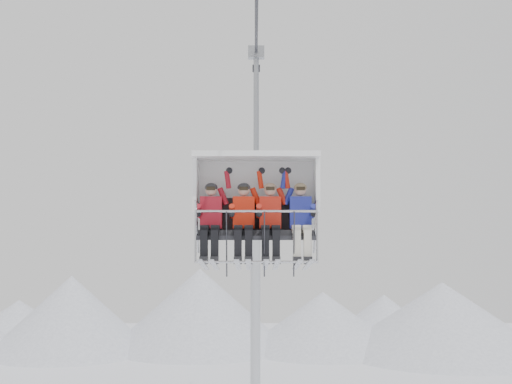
{
  "coord_description": "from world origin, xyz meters",
  "views": [
    {
      "loc": [
        -0.02,
        -14.2,
        9.88
      ],
      "look_at": [
        0.0,
        0.0,
        10.87
      ],
      "focal_mm": 45.0,
      "sensor_mm": 36.0,
      "label": 1
    }
  ],
  "objects_px": {
    "skier_center_left": "(244,219)",
    "skier_far_right": "(301,219)",
    "lift_tower_right": "(255,310)",
    "chairlift_carrier": "(256,195)",
    "skier_center_right": "(270,219)",
    "skier_far_left": "(211,219)"
  },
  "relations": [
    {
      "from": "skier_far_right",
      "to": "lift_tower_right",
      "type": "bearing_deg",
      "value": 91.86
    },
    {
      "from": "chairlift_carrier",
      "to": "skier_center_right",
      "type": "xyz_separation_m",
      "value": [
        0.25,
        -0.3,
        -0.46
      ]
    },
    {
      "from": "lift_tower_right",
      "to": "skier_far_right",
      "type": "bearing_deg",
      "value": -88.14
    },
    {
      "from": "lift_tower_right",
      "to": "skier_far_left",
      "type": "distance_m",
      "value": 25.08
    },
    {
      "from": "lift_tower_right",
      "to": "skier_center_left",
      "type": "bearing_deg",
      "value": -90.52
    },
    {
      "from": "lift_tower_right",
      "to": "skier_far_right",
      "type": "xyz_separation_m",
      "value": [
        0.8,
        -24.68,
        4.41
      ]
    },
    {
      "from": "lift_tower_right",
      "to": "skier_center_right",
      "type": "xyz_separation_m",
      "value": [
        0.25,
        -24.68,
        4.41
      ]
    },
    {
      "from": "lift_tower_right",
      "to": "skier_center_right",
      "type": "distance_m",
      "value": 25.07
    },
    {
      "from": "skier_far_left",
      "to": "skier_center_left",
      "type": "distance_m",
      "value": 0.59
    },
    {
      "from": "skier_far_left",
      "to": "skier_center_left",
      "type": "height_order",
      "value": "same"
    },
    {
      "from": "lift_tower_right",
      "to": "chairlift_carrier",
      "type": "distance_m",
      "value": 24.86
    },
    {
      "from": "skier_far_left",
      "to": "skier_far_right",
      "type": "distance_m",
      "value": 1.62
    },
    {
      "from": "lift_tower_right",
      "to": "skier_center_right",
      "type": "relative_size",
      "value": 7.99
    },
    {
      "from": "skier_far_left",
      "to": "skier_center_right",
      "type": "height_order",
      "value": "same"
    },
    {
      "from": "chairlift_carrier",
      "to": "skier_far_left",
      "type": "distance_m",
      "value": 0.99
    },
    {
      "from": "lift_tower_right",
      "to": "chairlift_carrier",
      "type": "xyz_separation_m",
      "value": [
        0.0,
        -24.38,
        4.88
      ]
    },
    {
      "from": "chairlift_carrier",
      "to": "skier_center_right",
      "type": "distance_m",
      "value": 0.61
    },
    {
      "from": "lift_tower_right",
      "to": "skier_far_left",
      "type": "xyz_separation_m",
      "value": [
        -0.82,
        -24.68,
        4.41
      ]
    },
    {
      "from": "skier_center_left",
      "to": "lift_tower_right",
      "type": "bearing_deg",
      "value": 89.48
    },
    {
      "from": "lift_tower_right",
      "to": "chairlift_carrier",
      "type": "height_order",
      "value": "lift_tower_right"
    },
    {
      "from": "skier_far_left",
      "to": "skier_far_right",
      "type": "relative_size",
      "value": 1.0
    },
    {
      "from": "skier_center_left",
      "to": "skier_far_right",
      "type": "height_order",
      "value": "same"
    }
  ]
}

